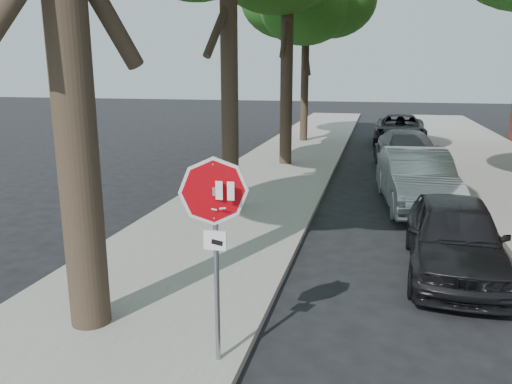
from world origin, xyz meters
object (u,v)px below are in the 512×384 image
car_b (416,179)px  car_d (400,129)px  car_c (408,152)px  car_a (454,236)px  stop_sign (215,222)px  tree_far (306,0)px

car_b → car_d: bearing=83.5°
car_b → car_c: car_b is taller
car_a → car_d: (-0.35, 17.58, 0.05)m
car_b → car_c: size_ratio=0.94×
car_a → car_b: bearing=96.5°
stop_sign → car_d: (2.95, 21.60, -1.19)m
tree_far → car_a: size_ratio=2.24×
car_a → car_d: size_ratio=0.76×
car_d → stop_sign: bearing=-96.1°
stop_sign → car_b: size_ratio=0.54×
car_c → stop_sign: bearing=-109.6°
stop_sign → tree_far: bearing=95.5°
tree_far → car_a: 19.07m
tree_far → car_b: bearing=-68.1°
stop_sign → car_d: stop_sign is taller
tree_far → car_a: (5.32, -17.12, -6.50)m
tree_far → car_b: size_ratio=1.95×
tree_far → car_c: size_ratio=1.82×
stop_sign → car_d: size_ratio=0.48×
stop_sign → car_d: 21.84m
car_c → car_d: (-0.01, 7.55, 0.02)m
tree_far → car_d: tree_far is taller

